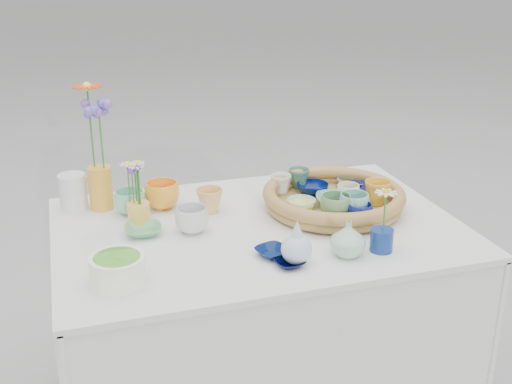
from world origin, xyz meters
name	(u,v)px	position (x,y,z in m)	size (l,w,h in m)	color
wicker_tray	(333,198)	(0.28, 0.05, 0.80)	(0.47, 0.47, 0.08)	#A0743E
tray_ceramic_0	(313,188)	(0.25, 0.17, 0.80)	(0.11, 0.11, 0.03)	#031455
tray_ceramic_1	(358,192)	(0.39, 0.09, 0.80)	(0.13, 0.13, 0.03)	black
tray_ceramic_2	(378,193)	(0.42, 0.01, 0.82)	(0.09, 0.09, 0.08)	gold
tray_ceramic_3	(334,200)	(0.28, 0.05, 0.80)	(0.12, 0.12, 0.03)	#62A387
tray_ceramic_4	(336,207)	(0.24, -0.06, 0.82)	(0.10, 0.10, 0.08)	#62925E
tray_ceramic_5	(301,204)	(0.17, 0.05, 0.80)	(0.10, 0.10, 0.03)	#B5ECD1
tray_ceramic_6	(281,184)	(0.15, 0.20, 0.82)	(0.07, 0.07, 0.07)	silver
tray_ceramic_7	(348,193)	(0.33, 0.05, 0.81)	(0.08, 0.08, 0.06)	white
tray_ceramic_8	(352,183)	(0.41, 0.18, 0.80)	(0.10, 0.10, 0.02)	#90B7D3
tray_ceramic_9	(360,213)	(0.30, -0.11, 0.81)	(0.08, 0.08, 0.06)	navy
tray_ceramic_10	(301,207)	(0.16, 0.03, 0.80)	(0.08, 0.08, 0.03)	#EAEF65
tray_ceramic_11	(354,205)	(0.30, -0.06, 0.82)	(0.10, 0.10, 0.08)	#86D0C7
tray_ceramic_12	(299,178)	(0.23, 0.23, 0.82)	(0.07, 0.07, 0.07)	#3E7257
loose_ceramic_0	(162,195)	(-0.26, 0.23, 0.81)	(0.12, 0.12, 0.09)	#FFA328
loose_ceramic_1	(210,200)	(-0.12, 0.15, 0.81)	(0.09, 0.09, 0.08)	#E8AF60
loose_ceramic_2	(143,230)	(-0.36, 0.04, 0.78)	(0.11, 0.11, 0.03)	#5EAA70
loose_ceramic_3	(192,220)	(-0.21, 0.01, 0.81)	(0.10, 0.10, 0.08)	silver
loose_ceramic_4	(273,252)	(-0.02, -0.21, 0.78)	(0.09, 0.09, 0.02)	#061749
loose_ceramic_5	(130,202)	(-0.37, 0.22, 0.80)	(0.10, 0.10, 0.08)	#7DC6A8
loose_ceramic_6	(290,263)	(0.00, -0.29, 0.78)	(0.08, 0.08, 0.02)	black
fluted_bowl	(118,270)	(-0.46, -0.24, 0.80)	(0.15, 0.15, 0.08)	white
bud_vase_paleblue	(297,242)	(0.02, -0.28, 0.83)	(0.09, 0.09, 0.13)	silver
bud_vase_seafoam	(348,239)	(0.18, -0.28, 0.82)	(0.10, 0.10, 0.11)	#94CCB0
bud_vase_cobalt	(382,240)	(0.29, -0.28, 0.80)	(0.07, 0.07, 0.07)	navy
single_daisy	(385,211)	(0.29, -0.28, 0.89)	(0.07, 0.07, 0.13)	white
tall_vase_yellow	(101,188)	(-0.46, 0.29, 0.84)	(0.08, 0.08, 0.15)	gold
gerbera	(91,127)	(-0.47, 0.30, 1.04)	(0.11, 0.11, 0.29)	#F94312
hydrangea	(101,140)	(-0.44, 0.27, 1.01)	(0.08, 0.08, 0.27)	#7757A8
white_pitcher	(73,192)	(-0.55, 0.31, 0.83)	(0.13, 0.09, 0.12)	silver
daisy_cup	(139,214)	(-0.36, 0.11, 0.80)	(0.07, 0.07, 0.08)	#F5BD48
daisy_posy	(133,181)	(-0.37, 0.12, 0.91)	(0.08, 0.08, 0.15)	silver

